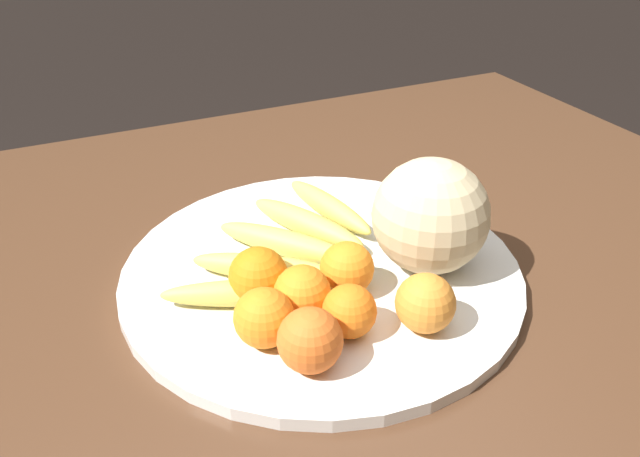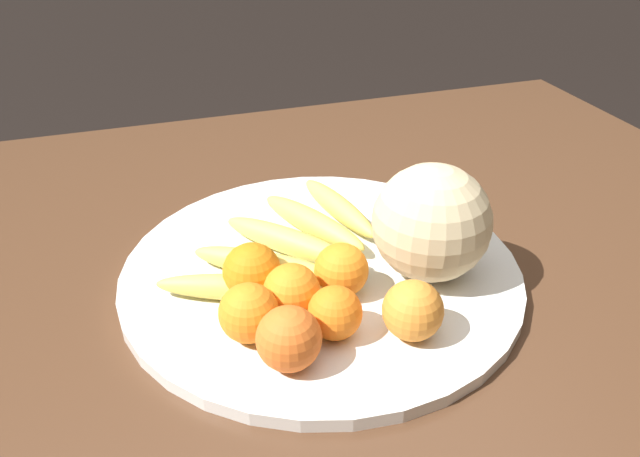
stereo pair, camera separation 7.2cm
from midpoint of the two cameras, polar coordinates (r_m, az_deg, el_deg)
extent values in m
cube|color=#4C301E|center=(0.79, 2.69, -4.23)|extent=(1.25, 1.12, 0.04)
cube|color=#4C301E|center=(1.58, 11.94, -1.14)|extent=(0.07, 0.07, 0.70)
cylinder|color=white|center=(0.75, -2.75, -3.83)|extent=(0.47, 0.47, 0.02)
torus|color=#1E4C56|center=(0.75, -2.75, -3.72)|extent=(0.47, 0.47, 0.01)
sphere|color=beige|center=(0.72, 7.24, 1.06)|extent=(0.14, 0.14, 0.14)
sphere|color=#473819|center=(0.73, 0.29, -3.08)|extent=(0.02, 0.02, 0.02)
ellipsoid|color=#E5D156|center=(0.84, -1.66, 1.96)|extent=(0.07, 0.17, 0.03)
ellipsoid|color=#E5D156|center=(0.80, -3.84, 0.42)|extent=(0.11, 0.18, 0.03)
ellipsoid|color=#E5D156|center=(0.76, -5.93, -1.41)|extent=(0.14, 0.16, 0.03)
ellipsoid|color=#E5D156|center=(0.72, -7.87, -3.53)|extent=(0.16, 0.13, 0.03)
ellipsoid|color=#E5D156|center=(0.69, -9.61, -5.93)|extent=(0.19, 0.10, 0.03)
sphere|color=orange|center=(0.68, -8.70, -4.42)|extent=(0.06, 0.06, 0.06)
sphere|color=orange|center=(0.63, -0.58, -7.68)|extent=(0.06, 0.06, 0.06)
sphere|color=orange|center=(0.69, -0.52, -3.76)|extent=(0.06, 0.06, 0.06)
sphere|color=orange|center=(0.63, -8.48, -8.19)|extent=(0.06, 0.06, 0.06)
sphere|color=orange|center=(0.64, 6.43, -6.91)|extent=(0.06, 0.06, 0.06)
sphere|color=orange|center=(0.65, -4.81, -6.02)|extent=(0.06, 0.06, 0.06)
sphere|color=orange|center=(0.60, -4.45, -10.28)|extent=(0.06, 0.06, 0.06)
cube|color=white|center=(0.70, -3.86, -6.16)|extent=(0.07, 0.08, 0.00)
camera|label=1|loc=(0.04, -92.86, -1.75)|focal=35.00mm
camera|label=2|loc=(0.04, 87.14, 1.75)|focal=35.00mm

